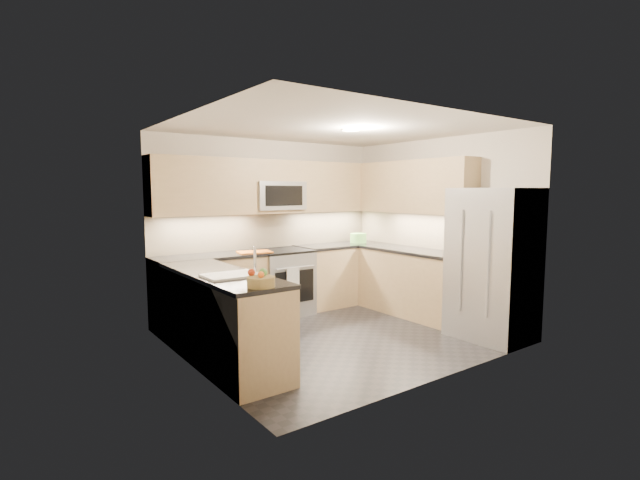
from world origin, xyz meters
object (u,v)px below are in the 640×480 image
at_px(microwave, 277,196).
at_px(fruit_basket, 261,282).
at_px(gas_range, 282,283).
at_px(cutting_board, 255,252).
at_px(utensil_bowl, 358,238).
at_px(refrigerator, 493,264).

height_order(microwave, fruit_basket, microwave).
distance_m(gas_range, cutting_board, 0.69).
xyz_separation_m(microwave, utensil_bowl, (1.44, -0.12, -0.69)).
relative_size(microwave, utensil_bowl, 2.90).
xyz_separation_m(gas_range, microwave, (0.00, 0.12, 1.24)).
xyz_separation_m(gas_range, refrigerator, (1.45, -2.43, 0.45)).
bearing_deg(utensil_bowl, gas_range, -179.85).
relative_size(microwave, cutting_board, 1.72).
bearing_deg(cutting_board, microwave, 23.65).
relative_size(refrigerator, utensil_bowl, 6.87).
bearing_deg(microwave, fruit_basket, -123.71).
distance_m(refrigerator, fruit_basket, 2.98).
xyz_separation_m(microwave, cutting_board, (-0.48, -0.21, -0.75)).
distance_m(refrigerator, utensil_bowl, 2.43).
height_order(utensil_bowl, fruit_basket, utensil_bowl).
relative_size(microwave, fruit_basket, 3.14).
relative_size(utensil_bowl, fruit_basket, 1.08).
height_order(gas_range, utensil_bowl, utensil_bowl).
xyz_separation_m(refrigerator, cutting_board, (-1.93, 2.34, 0.05)).
distance_m(microwave, cutting_board, 0.92).
xyz_separation_m(refrigerator, utensil_bowl, (-0.01, 2.43, 0.11)).
relative_size(cutting_board, fruit_basket, 1.82).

